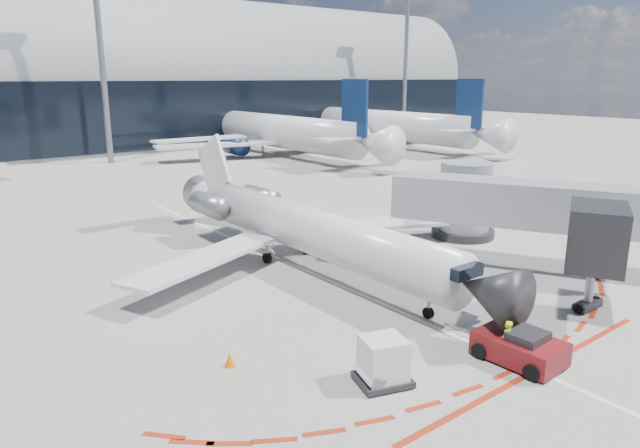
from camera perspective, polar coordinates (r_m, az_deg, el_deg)
ground at (r=28.94m, az=0.98°, el=-5.73°), size 260.00×260.00×0.00m
apron_centerline at (r=30.43m, az=-1.40°, el=-4.69°), size 0.25×40.00×0.01m
apron_stop_bar at (r=22.01m, az=20.72°, el=-13.55°), size 14.00×0.25×0.01m
terminal_building at (r=87.76m, az=-27.39°, el=11.97°), size 150.00×24.15×24.00m
jet_bridge at (r=33.15m, az=17.68°, el=1.62°), size 10.03×15.20×4.90m
light_mast_centre at (r=72.58m, az=-21.05°, el=15.56°), size 0.70×0.70×25.00m
light_mast_east at (r=99.89m, az=8.55°, el=15.79°), size 0.70×0.70×25.00m
regional_jet at (r=30.98m, az=-2.09°, el=-0.20°), size 20.83×25.69×6.43m
pushback_tug at (r=22.24m, az=19.35°, el=-11.56°), size 2.16×4.82×1.24m
ramp_worker at (r=21.98m, az=18.10°, el=-11.08°), size 0.63×0.47×1.57m
uld_container at (r=19.65m, az=6.34°, el=-13.51°), size 2.11×1.94×1.63m
safety_cone_left at (r=21.07m, az=-9.00°, el=-13.22°), size 0.39×0.39×0.55m
bg_airliner_1 at (r=76.37m, az=-4.72°, el=11.54°), size 37.81×40.03×12.23m
bg_airliner_2 at (r=86.54m, az=6.05°, el=11.85°), size 37.76×39.98×12.22m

